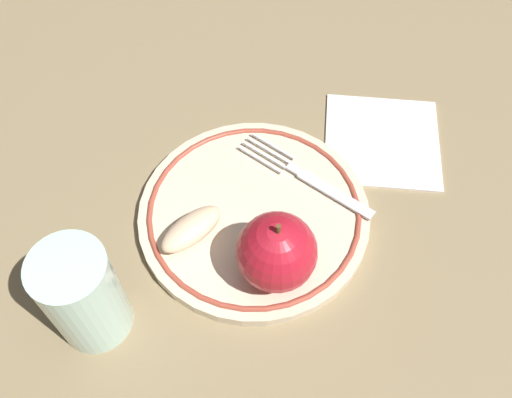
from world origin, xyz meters
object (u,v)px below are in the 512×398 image
(napkin_folded, at_px, (382,140))
(fork, at_px, (310,179))
(plate, at_px, (256,213))
(apple_slice_front, at_px, (191,229))
(apple_red_whole, at_px, (277,252))
(drinking_glass, at_px, (83,296))

(napkin_folded, bearing_deg, fork, -149.46)
(plate, distance_m, apple_slice_front, 0.07)
(apple_red_whole, distance_m, fork, 0.12)
(plate, distance_m, fork, 0.07)
(plate, bearing_deg, napkin_folded, 29.22)
(napkin_folded, bearing_deg, drinking_glass, -149.75)
(apple_slice_front, relative_size, fork, 0.53)
(plate, height_order, fork, fork)
(apple_slice_front, bearing_deg, fork, -13.32)
(plate, bearing_deg, apple_red_whole, -80.77)
(apple_slice_front, height_order, drinking_glass, drinking_glass)
(fork, bearing_deg, drinking_glass, 73.18)
(fork, distance_m, napkin_folded, 0.11)
(napkin_folded, bearing_deg, plate, -150.78)
(plate, xyz_separation_m, apple_red_whole, (0.01, -0.07, 0.05))
(plate, height_order, drinking_glass, drinking_glass)
(plate, xyz_separation_m, fork, (0.06, 0.03, 0.01))
(fork, xyz_separation_m, drinking_glass, (-0.22, -0.13, 0.04))
(fork, height_order, napkin_folded, fork)
(apple_slice_front, relative_size, napkin_folded, 0.54)
(apple_red_whole, xyz_separation_m, apple_slice_front, (-0.08, 0.05, -0.03))
(drinking_glass, height_order, napkin_folded, drinking_glass)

